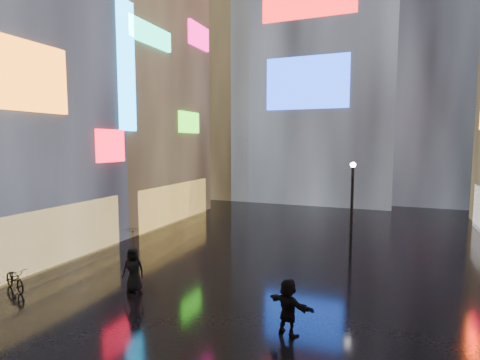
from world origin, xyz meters
The scene contains 10 objects.
ground centered at (0.00, 20.00, 0.00)m, with size 140.00×140.00×0.00m, color black.
building_left_far centered at (-15.98, 26.00, 10.98)m, with size 10.28×12.00×22.00m.
tower_main centered at (-3.00, 43.97, 21.01)m, with size 16.00×14.20×42.00m.
tower_flank_right centered at (9.00, 46.00, 17.00)m, with size 12.00×12.00×34.00m, color black.
tower_flank_left centered at (-14.00, 42.00, 13.00)m, with size 10.00×10.00×26.00m, color black.
lamp_far centered at (2.83, 21.43, 2.94)m, with size 0.30×0.30×5.20m.
pedestrian_4 centered at (-5.18, 12.89, 0.94)m, with size 0.92×0.60×1.88m, color black.
pedestrian_5 centered at (1.77, 11.79, 0.94)m, with size 1.75×0.56×1.88m, color black.
umbrella_2 centered at (-5.18, 12.89, 2.31)m, with size 0.94×0.96×0.87m, color black.
bicycle centered at (-9.94, 11.12, 0.49)m, with size 0.65×1.87×0.98m, color black.
Camera 1 is at (4.63, 0.39, 6.25)m, focal length 28.00 mm.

